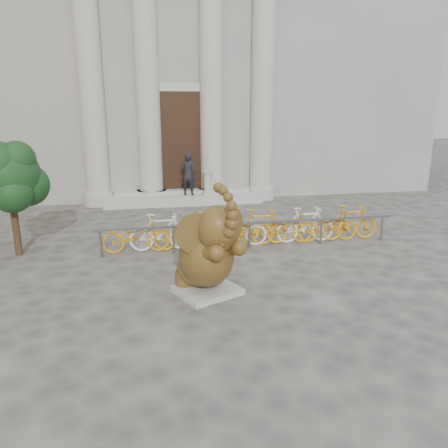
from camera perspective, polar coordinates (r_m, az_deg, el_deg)
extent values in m
plane|color=#474442|center=(8.23, 1.31, -11.14)|extent=(80.00, 80.00, 0.00)
cube|color=gray|center=(22.40, -7.21, 21.00)|extent=(22.00, 10.00, 12.00)
cube|color=black|center=(17.26, -5.66, 10.55)|extent=(2.40, 0.16, 4.00)
cylinder|color=#A8A59E|center=(17.10, -16.92, 15.66)|extent=(0.90, 0.90, 8.00)
cylinder|color=#A8A59E|center=(17.03, -9.96, 16.07)|extent=(0.90, 0.90, 8.00)
cylinder|color=#A8A59E|center=(17.25, -1.63, 16.26)|extent=(0.90, 0.90, 8.00)
cylinder|color=#A8A59E|center=(17.68, 5.05, 16.18)|extent=(0.90, 0.90, 8.00)
cube|color=#A8A59E|center=(17.05, -5.31, 3.30)|extent=(6.00, 1.20, 0.36)
cube|color=#A8A59E|center=(8.91, -2.22, -8.62)|extent=(1.47, 1.41, 0.11)
ellipsoid|color=black|center=(8.95, -3.13, -5.73)|extent=(1.26, 1.23, 0.73)
ellipsoid|color=black|center=(8.66, -2.35, -4.19)|extent=(1.57, 1.71, 1.19)
cylinder|color=black|center=(9.00, -5.31, -7.00)|extent=(0.46, 0.46, 0.30)
cylinder|color=black|center=(9.30, -1.98, -6.20)|extent=(0.46, 0.46, 0.30)
cylinder|color=black|center=(8.09, -2.10, -3.87)|extent=(0.53, 0.74, 0.46)
cylinder|color=black|center=(8.36, 0.80, -3.22)|extent=(0.53, 0.74, 0.46)
ellipsoid|color=black|center=(8.14, -0.82, -0.70)|extent=(1.01, 0.99, 0.92)
cylinder|color=black|center=(8.06, -3.66, -1.23)|extent=(0.78, 0.14, 0.78)
cylinder|color=black|center=(8.48, 0.83, -0.38)|extent=(0.62, 0.57, 0.78)
cone|color=beige|center=(7.94, -0.70, -2.50)|extent=(0.23, 0.25, 0.12)
cone|color=beige|center=(8.09, 0.91, -2.16)|extent=(0.12, 0.27, 0.12)
cube|color=slate|center=(11.42, 3.40, 0.14)|extent=(8.00, 0.06, 0.06)
cylinder|color=slate|center=(11.24, -15.79, -2.52)|extent=(0.06, 0.06, 0.70)
cylinder|color=slate|center=(11.21, -6.59, -2.08)|extent=(0.06, 0.06, 0.70)
cylinder|color=slate|center=(11.51, 3.38, -1.54)|extent=(0.06, 0.06, 0.70)
cylinder|color=slate|center=(12.14, 12.57, -1.00)|extent=(0.06, 0.06, 0.70)
cylinder|color=slate|center=(12.95, 19.91, -0.55)|extent=(0.06, 0.06, 0.70)
imported|color=orange|center=(11.39, -11.48, -1.23)|extent=(1.70, 0.50, 1.00)
imported|color=white|center=(11.39, -8.19, -1.07)|extent=(1.66, 0.47, 1.00)
imported|color=orange|center=(11.44, -4.91, -0.91)|extent=(1.70, 0.50, 1.00)
imported|color=orange|center=(11.52, -1.66, -0.74)|extent=(1.66, 0.47, 1.00)
imported|color=white|center=(11.63, 1.52, -0.58)|extent=(1.70, 0.50, 1.00)
imported|color=orange|center=(11.79, 4.64, -0.41)|extent=(1.66, 0.47, 1.00)
imported|color=orange|center=(11.97, 7.67, -0.26)|extent=(1.70, 0.50, 1.00)
imported|color=white|center=(12.19, 10.59, -0.10)|extent=(1.66, 0.47, 1.00)
imported|color=orange|center=(12.44, 13.41, 0.05)|extent=(1.70, 0.50, 1.00)
imported|color=orange|center=(12.72, 16.10, 0.19)|extent=(1.66, 0.47, 1.00)
cylinder|color=#332114|center=(12.04, -25.61, 0.30)|extent=(0.17, 0.17, 1.75)
sphere|color=black|center=(11.83, -26.25, 5.76)|extent=(1.46, 1.46, 1.46)
sphere|color=black|center=(11.98, -24.29, 4.66)|extent=(1.07, 1.07, 1.07)
sphere|color=black|center=(12.17, -27.18, 4.94)|extent=(0.97, 0.97, 0.97)
sphere|color=black|center=(11.59, -25.93, 3.68)|extent=(0.97, 0.97, 0.97)
sphere|color=black|center=(11.63, -25.43, 7.66)|extent=(0.87, 0.87, 0.87)
imported|color=black|center=(16.74, -4.70, 6.54)|extent=(0.69, 0.57, 1.62)
cylinder|color=#A8A59E|center=(16.81, -2.16, 4.01)|extent=(0.39, 0.39, 0.12)
cylinder|color=#A8A59E|center=(16.75, -2.17, 5.28)|extent=(0.27, 0.27, 0.87)
cylinder|color=#A8A59E|center=(16.67, -2.19, 6.85)|extent=(0.39, 0.39, 0.10)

